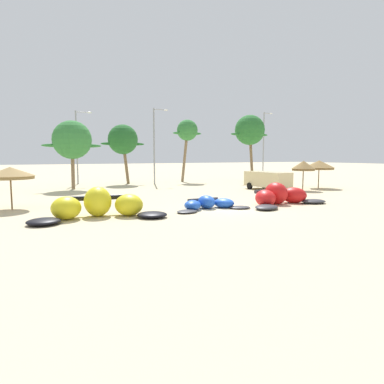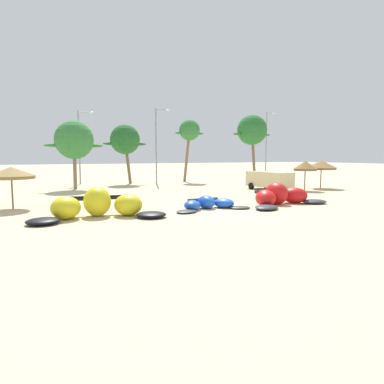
% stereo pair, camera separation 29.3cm
% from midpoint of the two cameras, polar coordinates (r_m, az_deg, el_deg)
% --- Properties ---
extents(ground_plane, '(260.00, 260.00, 0.00)m').
position_cam_midpoint_polar(ground_plane, '(22.38, 6.90, -2.82)').
color(ground_plane, beige).
extents(kite_far_left, '(7.65, 3.79, 1.70)m').
position_cam_midpoint_polar(kite_far_left, '(19.79, -15.11, -2.25)').
color(kite_far_left, black).
rests_on(kite_far_left, ground).
extents(kite_left, '(5.49, 2.53, 0.86)m').
position_cam_midpoint_polar(kite_left, '(22.17, 3.13, -2.01)').
color(kite_left, '#333338').
rests_on(kite_left, ground).
extents(kite_left_of_center, '(7.03, 3.80, 1.55)m').
position_cam_midpoint_polar(kite_left_of_center, '(24.84, 14.95, -0.72)').
color(kite_left_of_center, '#333338').
rests_on(kite_left_of_center, ground).
extents(beach_umbrella_near_van, '(3.00, 3.00, 2.75)m').
position_cam_midpoint_polar(beach_umbrella_near_van, '(24.82, -27.79, 2.87)').
color(beach_umbrella_near_van, brown).
rests_on(beach_umbrella_near_van, ground).
extents(beach_umbrella_middle, '(2.31, 2.31, 2.97)m').
position_cam_midpoint_polar(beach_umbrella_middle, '(35.63, 18.72, 4.20)').
color(beach_umbrella_middle, brown).
rests_on(beach_umbrella_middle, ground).
extents(beach_umbrella_near_palms, '(3.19, 3.19, 2.98)m').
position_cam_midpoint_polar(beach_umbrella_near_palms, '(38.82, 21.09, 4.26)').
color(beach_umbrella_near_palms, brown).
rests_on(beach_umbrella_near_palms, ground).
extents(parked_van, '(2.47, 5.20, 1.84)m').
position_cam_midpoint_polar(parked_van, '(35.27, 12.92, 2.10)').
color(parked_van, beige).
rests_on(parked_van, ground).
extents(palm_left_of_gap, '(5.89, 3.93, 7.04)m').
position_cam_midpoint_polar(palm_left_of_gap, '(37.23, -18.96, 8.22)').
color(palm_left_of_gap, '#7F6647').
rests_on(palm_left_of_gap, ground).
extents(palm_center_left, '(5.44, 3.62, 7.26)m').
position_cam_midpoint_polar(palm_center_left, '(42.81, -10.98, 8.59)').
color(palm_center_left, brown).
rests_on(palm_center_left, ground).
extents(palm_center_right, '(4.15, 2.77, 8.22)m').
position_cam_midpoint_polar(palm_center_right, '(45.70, -0.26, 10.16)').
color(palm_center_right, '#7F6647').
rests_on(palm_center_right, ground).
extents(palm_right_of_gap, '(5.90, 3.93, 8.81)m').
position_cam_midpoint_polar(palm_right_of_gap, '(46.06, 10.24, 10.14)').
color(palm_right_of_gap, brown).
rests_on(palm_right_of_gap, ground).
extents(lamppost_west_center, '(1.99, 0.24, 8.86)m').
position_cam_midpoint_polar(lamppost_west_center, '(43.71, -18.02, 7.81)').
color(lamppost_west_center, gray).
rests_on(lamppost_west_center, ground).
extents(lamppost_east_center, '(1.95, 0.24, 9.21)m').
position_cam_midpoint_polar(lamppost_east_center, '(42.12, -5.64, 8.39)').
color(lamppost_east_center, gray).
rests_on(lamppost_east_center, ground).
extents(lamppost_east, '(1.68, 0.24, 10.23)m').
position_cam_midpoint_polar(lamppost_east, '(55.03, 12.60, 8.24)').
color(lamppost_east, gray).
rests_on(lamppost_east, ground).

